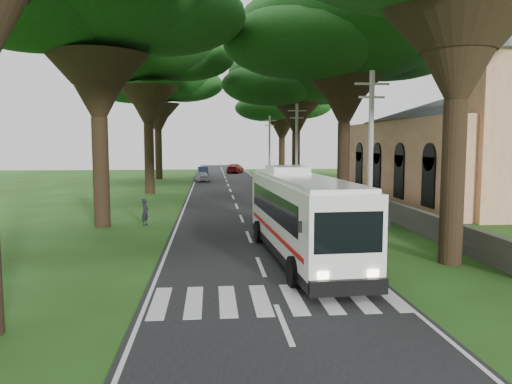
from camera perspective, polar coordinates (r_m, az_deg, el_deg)
The scene contains 19 objects.
ground at distance 17.31m, azimuth 1.22°, elevation -10.24°, with size 140.00×140.00×0.00m, color #234012.
road at distance 41.85m, azimuth -2.59°, elevation -0.77°, with size 8.00×120.00×0.04m, color black.
crosswalk at distance 15.41m, azimuth 2.06°, elevation -12.29°, with size 8.00×3.00×0.01m, color silver.
property_wall at distance 42.17m, azimuth 9.78°, elevation 0.01°, with size 0.35×50.00×1.20m, color #383533.
church at distance 42.88m, azimuth 22.33°, elevation 5.53°, with size 14.00×24.00×11.60m.
pole_near at distance 23.71m, azimuth 12.95°, elevation 4.19°, with size 1.60×0.24×8.00m.
pole_mid at distance 43.17m, azimuth 4.67°, elevation 4.97°, with size 1.60×0.24×8.00m.
pole_far at distance 62.97m, azimuth 1.55°, elevation 5.24°, with size 1.60×0.24×8.00m.
tree_l_mida at distance 30.17m, azimuth -17.86°, elevation 20.15°, with size 13.78×13.78×15.49m.
tree_l_midb at distance 47.57m, azimuth -12.35°, elevation 15.48°, with size 13.26×13.26×15.92m.
tree_l_far at distance 65.33m, azimuth -11.23°, elevation 12.46°, with size 13.93×13.93×15.61m.
tree_r_mida at distance 38.63m, azimuth 10.20°, elevation 17.31°, with size 16.39×16.39×16.12m.
tree_r_midb at distance 55.77m, azimuth 4.66°, elevation 12.97°, with size 14.94×14.94×15.05m.
tree_r_far at distance 73.49m, azimuth 3.00°, elevation 10.24°, with size 12.63×12.63×13.35m.
coach_bus at distance 20.30m, azimuth 5.21°, elevation -2.63°, with size 3.21×11.57×3.37m.
distant_car_a at distance 59.90m, azimuth -6.25°, elevation 1.79°, with size 1.44×3.57×1.22m, color #A5A6AA.
distant_car_b at distance 70.04m, azimuth -6.09°, elevation 2.38°, with size 1.33×3.80×1.25m, color navy.
distant_car_c at distance 75.91m, azimuth -2.42°, elevation 2.72°, with size 1.95×4.80×1.39m, color maroon.
pedestrian at distance 29.16m, azimuth -12.56°, elevation -2.26°, with size 0.56×0.37×1.54m, color black.
Camera 1 is at (-1.86, -16.53, 4.78)m, focal length 35.00 mm.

